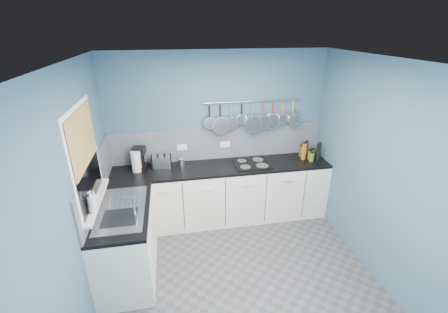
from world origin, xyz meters
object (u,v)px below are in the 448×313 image
object	(u,v)px
hob	(252,163)
soap_bottle_b	(94,199)
paper_towel	(136,161)
coffee_maker	(139,159)
canister	(182,162)
soap_bottle_a	(91,202)
toaster	(162,161)

from	to	relation	value
hob	soap_bottle_b	bearing A→B (deg)	-152.78
paper_towel	coffee_maker	bearing A→B (deg)	60.76
paper_towel	canister	distance (m)	0.64
canister	coffee_maker	bearing A→B (deg)	177.63
soap_bottle_a	toaster	size ratio (longest dim) A/B	0.90
toaster	soap_bottle_a	bearing A→B (deg)	-112.02
toaster	hob	size ratio (longest dim) A/B	0.51
toaster	canister	xyz separation A→B (m)	(0.29, -0.03, -0.03)
soap_bottle_a	hob	size ratio (longest dim) A/B	0.46
canister	hob	distance (m)	1.04
soap_bottle_a	toaster	bearing A→B (deg)	62.29
canister	hob	size ratio (longest dim) A/B	0.23
soap_bottle_a	canister	size ratio (longest dim) A/B	1.99
toaster	canister	distance (m)	0.29
canister	soap_bottle_a	bearing A→B (deg)	-127.57
hob	toaster	bearing A→B (deg)	173.98
hob	coffee_maker	bearing A→B (deg)	175.40
coffee_maker	toaster	world-z (taller)	coffee_maker
paper_towel	canister	xyz separation A→B (m)	(0.63, 0.05, -0.09)
paper_towel	canister	size ratio (longest dim) A/B	2.51
paper_towel	coffee_maker	xyz separation A→B (m)	(0.04, 0.07, 0.01)
soap_bottle_b	coffee_maker	size ratio (longest dim) A/B	0.54
soap_bottle_b	canister	bearing A→B (deg)	49.74
paper_towel	hob	size ratio (longest dim) A/B	0.57
canister	paper_towel	bearing A→B (deg)	-175.74
coffee_maker	toaster	xyz separation A→B (m)	(0.30, 0.01, -0.07)
soap_bottle_b	hob	world-z (taller)	soap_bottle_b
coffee_maker	soap_bottle_b	bearing A→B (deg)	-97.13
soap_bottle_a	hob	xyz separation A→B (m)	(1.98, 1.13, -0.26)
hob	canister	bearing A→B (deg)	174.13
paper_towel	coffee_maker	distance (m)	0.08
coffee_maker	toaster	size ratio (longest dim) A/B	1.20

